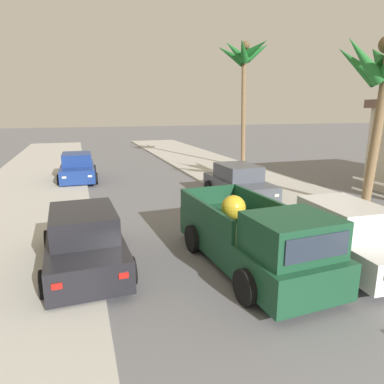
% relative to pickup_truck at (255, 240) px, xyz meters
% --- Properties ---
extents(sidewalk_left, '(5.27, 60.00, 0.12)m').
position_rel_pickup_truck_xyz_m(sidewalk_left, '(-6.29, 5.55, -0.73)').
color(sidewalk_left, beige).
rests_on(sidewalk_left, ground).
extents(sidewalk_right, '(5.27, 60.00, 0.12)m').
position_rel_pickup_truck_xyz_m(sidewalk_right, '(4.87, 5.55, -0.73)').
color(sidewalk_right, beige).
rests_on(sidewalk_right, ground).
extents(curb_left, '(0.16, 60.00, 0.10)m').
position_rel_pickup_truck_xyz_m(curb_left, '(-5.06, 5.55, -0.74)').
color(curb_left, silver).
rests_on(curb_left, ground).
extents(curb_right, '(0.16, 60.00, 0.10)m').
position_rel_pickup_truck_xyz_m(curb_right, '(3.64, 5.55, -0.74)').
color(curb_right, silver).
rests_on(curb_right, ground).
extents(pickup_truck, '(2.43, 5.31, 1.80)m').
position_rel_pickup_truck_xyz_m(pickup_truck, '(0.00, 0.00, 0.00)').
color(pickup_truck, '#19472D').
rests_on(pickup_truck, ground).
extents(car_left_near, '(2.14, 4.31, 1.54)m').
position_rel_pickup_truck_xyz_m(car_left_near, '(-3.99, 1.46, -0.07)').
color(car_left_near, black).
rests_on(car_left_near, ground).
extents(car_right_near, '(2.06, 4.27, 1.54)m').
position_rel_pickup_truck_xyz_m(car_right_near, '(2.69, 6.51, -0.07)').
color(car_right_near, '#474C56').
rests_on(car_right_near, ground).
extents(car_right_mid, '(2.21, 4.34, 1.54)m').
position_rel_pickup_truck_xyz_m(car_right_mid, '(2.53, -0.20, -0.07)').
color(car_right_mid, silver).
rests_on(car_right_mid, ground).
extents(car_left_far, '(2.09, 4.29, 1.54)m').
position_rel_pickup_truck_xyz_m(car_left_far, '(-4.09, 13.00, -0.07)').
color(car_left_far, navy).
rests_on(car_left_far, ground).
extents(palm_tree_right_fore, '(3.18, 3.54, 8.19)m').
position_rel_pickup_truck_xyz_m(palm_tree_right_fore, '(6.49, 14.01, 6.10)').
color(palm_tree_right_fore, brown).
rests_on(palm_tree_right_fore, ground).
extents(palm_tree_left_mid, '(4.01, 3.99, 6.49)m').
position_rel_pickup_truck_xyz_m(palm_tree_left_mid, '(6.57, 3.06, 4.49)').
color(palm_tree_left_mid, brown).
rests_on(palm_tree_left_mid, ground).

